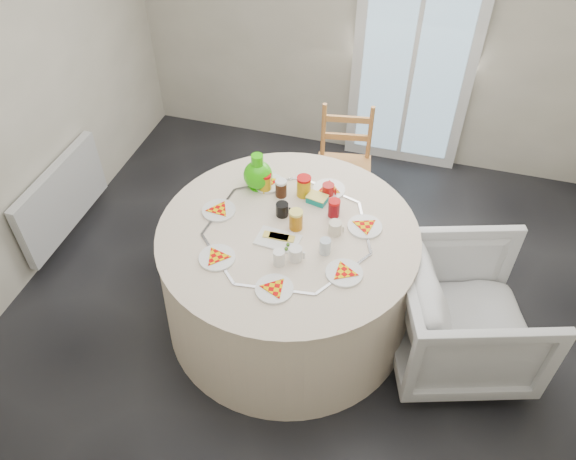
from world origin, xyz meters
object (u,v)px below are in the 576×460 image
(wooden_chair, at_px, (344,168))
(armchair, at_px, (465,315))
(radiator, at_px, (62,198))
(green_pitcher, at_px, (258,177))
(table, at_px, (288,277))

(wooden_chair, xyz_separation_m, armchair, (1.00, -1.12, -0.08))
(radiator, height_order, wooden_chair, wooden_chair)
(green_pitcher, bearing_deg, radiator, 179.26)
(table, xyz_separation_m, armchair, (1.13, -0.01, 0.02))
(radiator, height_order, green_pitcher, green_pitcher)
(radiator, relative_size, wooden_chair, 1.07)
(table, height_order, green_pitcher, green_pitcher)
(armchair, bearing_deg, radiator, 66.64)
(green_pitcher, bearing_deg, armchair, -17.77)
(radiator, bearing_deg, green_pitcher, 2.80)
(armchair, xyz_separation_m, green_pitcher, (-1.44, 0.36, 0.48))
(wooden_chair, relative_size, green_pitcher, 3.83)
(radiator, bearing_deg, table, -8.46)
(wooden_chair, height_order, green_pitcher, green_pitcher)
(armchair, distance_m, green_pitcher, 1.56)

